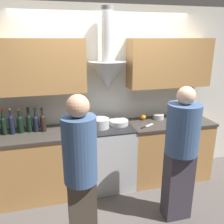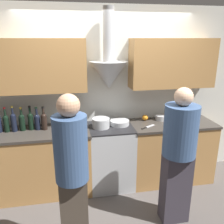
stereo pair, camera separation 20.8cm
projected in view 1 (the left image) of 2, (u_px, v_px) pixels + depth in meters
name	position (u px, v px, depth m)	size (l,w,h in m)	color
ground_plane	(116.00, 196.00, 3.38)	(12.00, 12.00, 0.00)	#4C4744
wall_back	(103.00, 86.00, 3.47)	(8.40, 0.54, 2.60)	silver
counter_left	(38.00, 165.00, 3.28)	(1.46, 0.62, 0.94)	#B27F47
counter_right	(168.00, 149.00, 3.75)	(1.27, 0.62, 0.94)	#B27F47
stove_range	(110.00, 156.00, 3.53)	(0.63, 0.60, 0.94)	#B7BABC
wine_bottle_3	(4.00, 125.00, 3.08)	(0.07, 0.07, 0.34)	black
wine_bottle_4	(12.00, 124.00, 3.09)	(0.07, 0.07, 0.36)	black
wine_bottle_5	(20.00, 123.00, 3.14)	(0.08, 0.08, 0.33)	black
wine_bottle_6	(29.00, 122.00, 3.17)	(0.07, 0.07, 0.34)	black
wine_bottle_7	(36.00, 123.00, 3.18)	(0.08, 0.08, 0.32)	black
wine_bottle_8	(43.00, 122.00, 3.19)	(0.08, 0.08, 0.33)	black
stock_pot	(101.00, 123.00, 3.33)	(0.25, 0.25, 0.13)	#B7BABC
mixing_bowl	(119.00, 122.00, 3.46)	(0.28, 0.28, 0.07)	#B7BABC
orange_fruit	(143.00, 117.00, 3.67)	(0.09, 0.09, 0.09)	orange
saucepan	(158.00, 117.00, 3.71)	(0.17, 0.17, 0.07)	#B7BABC
chefs_knife	(147.00, 126.00, 3.40)	(0.24, 0.16, 0.01)	silver
person_foreground_left	(81.00, 176.00, 2.13)	(0.30, 0.30, 1.72)	#473D33
person_foreground_right	(181.00, 150.00, 2.74)	(0.38, 0.38, 1.66)	#38333D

